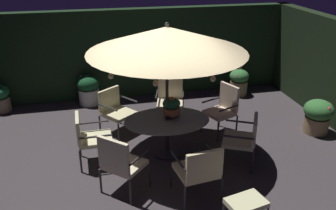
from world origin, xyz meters
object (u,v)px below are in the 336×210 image
Objects in this scene: patio_chair_northeast at (90,136)px; patio_chair_south at (244,137)px; patio_chair_east at (120,161)px; patio_chair_southeast at (199,169)px; potted_plant_back_right at (318,115)px; ottoman_footrest at (246,203)px; patio_dining_table at (167,126)px; potted_plant_left_far at (89,89)px; patio_chair_southwest at (224,107)px; patio_chair_north at (115,108)px; centerpiece_planter at (171,106)px; patio_chair_west at (170,97)px; patio_umbrella at (167,40)px; potted_plant_front_corner at (239,82)px.

patio_chair_northeast is 2.78m from patio_chair_south.
patio_chair_east is 1.23m from patio_chair_southeast.
ottoman_footrest is at bearing -139.48° from potted_plant_back_right.
patio_dining_table is 2.12× the size of potted_plant_left_far.
patio_chair_southwest is (2.32, 1.61, 0.01)m from patio_chair_east.
patio_chair_north is 1.00× the size of patio_chair_south.
patio_chair_south is at bearing -31.03° from centerpiece_planter.
patio_chair_southeast reaches higher than ottoman_footrest.
patio_chair_north is at bearing 87.21° from patio_chair_east.
patio_chair_west reaches higher than patio_chair_south.
patio_chair_southeast reaches higher than patio_chair_south.
patio_chair_southeast is (0.19, -1.43, -1.69)m from patio_umbrella.
ottoman_footrest is 3.44m from potted_plant_back_right.
centerpiece_planter reaches higher than patio_chair_north.
patio_umbrella is at bearing -52.35° from patio_chair_north.
potted_plant_back_right is at bearing -11.88° from patio_chair_southwest.
potted_plant_left_far is (-0.42, 3.82, -0.20)m from patio_chair_east.
patio_dining_table is 3.11m from potted_plant_left_far.
patio_chair_west is at bearing 11.37° from patio_chair_north.
patio_umbrella is 2.20m from patio_chair_northeast.
centerpiece_planter is 0.45× the size of patio_chair_southeast.
patio_chair_south is (1.28, -0.64, -1.68)m from patio_umbrella.
patio_chair_east is 1.51× the size of potted_plant_front_corner.
potted_plant_back_right is at bearing 26.63° from patio_chair_southeast.
centerpiece_planter is at bearing -60.83° from potted_plant_left_far.
patio_chair_southeast is at bearing -120.62° from potted_plant_front_corner.
patio_chair_southwest is at bearing 34.73° from patio_chair_east.
patio_chair_northeast is 1.04× the size of patio_chair_south.
patio_umbrella is 2.60× the size of patio_chair_southwest.
ottoman_footrest is at bearing -31.78° from patio_chair_east.
potted_plant_left_far is (-1.79, 1.38, -0.18)m from patio_chair_west.
patio_chair_southeast is 2.83m from patio_chair_west.
patio_chair_northeast reaches higher than potted_plant_front_corner.
patio_dining_table is 1.44m from patio_chair_southeast.
patio_chair_west reaches higher than patio_chair_northeast.
centerpiece_planter is 0.60× the size of potted_plant_front_corner.
centerpiece_planter is 1.37m from patio_chair_southwest.
patio_chair_northeast is 0.90× the size of patio_chair_southwest.
patio_umbrella is 1.28m from centerpiece_planter.
patio_chair_southeast is (1.07, -2.57, 0.01)m from patio_chair_north.
patio_umbrella reaches higher than patio_chair_south.
patio_chair_southwest reaches higher than ottoman_footrest.
patio_chair_southeast is 1.24× the size of potted_plant_left_far.
patio_chair_northeast is (-0.56, -1.17, 0.04)m from patio_chair_north.
patio_chair_southwest reaches higher than patio_chair_southeast.
patio_chair_south is 1.23× the size of potted_plant_left_far.
patio_chair_north is 0.87× the size of patio_chair_southwest.
centerpiece_planter reaches higher than patio_chair_south.
centerpiece_planter reaches higher than patio_chair_west.
patio_dining_table is at bearing -123.06° from patio_umbrella.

